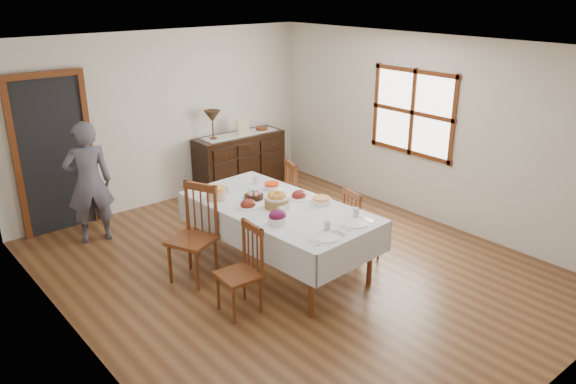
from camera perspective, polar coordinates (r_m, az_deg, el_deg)
ground at (r=6.84m, az=0.54°, el=-7.70°), size 6.00×6.00×0.00m
room_shell at (r=6.46m, az=-2.84°, el=6.23°), size 5.02×6.02×2.65m
dining_table at (r=6.53m, az=-1.00°, el=-2.17°), size 1.35×2.43×0.81m
chair_left_near at (r=5.82m, az=-4.64°, el=-7.79°), size 0.42×0.42×0.95m
chair_left_far at (r=6.47m, az=-9.46°, el=-4.13°), size 0.61×0.61×1.12m
chair_right_near at (r=6.93m, az=7.23°, el=-3.23°), size 0.45×0.45×0.91m
chair_right_far at (r=7.54m, az=1.28°, el=-0.57°), size 0.55×0.55×1.03m
sideboard at (r=9.31m, az=-4.93°, el=3.12°), size 1.52×0.55×0.91m
person at (r=7.66m, az=-19.62°, el=1.28°), size 0.60×0.46×1.73m
bread_basket at (r=6.42m, az=-1.15°, el=-0.87°), size 0.28×0.28×0.18m
egg_basket at (r=6.70m, az=-3.50°, el=-0.37°), size 0.23×0.23×0.10m
ham_platter_a at (r=6.46m, az=-4.08°, el=-1.27°), size 0.27×0.27×0.11m
ham_platter_b at (r=6.72m, az=1.13°, el=-0.36°), size 0.33×0.33×0.11m
beet_bowl at (r=6.00m, az=-1.07°, el=-2.59°), size 0.21×0.21×0.15m
carrot_bowl at (r=6.98m, az=-1.65°, el=0.57°), size 0.19×0.19×0.09m
pineapple_bowl at (r=6.72m, az=-7.29°, el=-0.14°), size 0.24×0.24×0.15m
casserole_dish at (r=6.57m, az=3.41°, el=-0.86°), size 0.24×0.24×0.07m
butter_dish at (r=6.35m, az=-0.57°, el=-1.58°), size 0.15×0.10×0.07m
setting_left at (r=5.75m, az=3.94°, el=-4.24°), size 0.43×0.31×0.10m
setting_right at (r=6.10m, az=6.88°, el=-2.83°), size 0.43×0.31×0.10m
glass_far_a at (r=6.89m, az=-6.29°, el=0.24°), size 0.07×0.07×0.10m
glass_far_b at (r=7.21m, az=-3.30°, el=1.25°), size 0.07×0.07×0.10m
runner at (r=9.20m, az=-4.91°, el=5.88°), size 1.30×0.35×0.01m
table_lamp at (r=8.86m, az=-7.70°, el=7.54°), size 0.26×0.26×0.46m
picture_frame at (r=9.11m, az=-4.57°, el=6.62°), size 0.22×0.08×0.28m
deco_bowl at (r=9.43m, az=-2.68°, el=6.45°), size 0.20×0.20×0.06m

